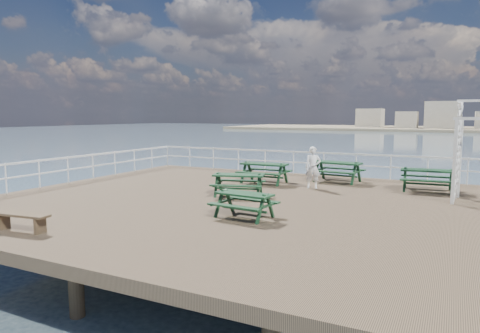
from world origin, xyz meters
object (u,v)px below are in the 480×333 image
Objects in this scene: picnic_table_b at (337,167)px; picnic_table_c at (428,175)px; picnic_table_d at (244,200)px; flat_bench_far at (21,218)px; picnic_table_a at (264,169)px; person at (313,167)px; picnic_table_e at (239,180)px.

picnic_table_b reaches higher than picnic_table_c.
flat_bench_far is (-4.20, -3.68, -0.17)m from picnic_table_d.
picnic_table_a is at bearing -140.86° from picnic_table_b.
person is at bearing 57.09° from flat_bench_far.
picnic_table_a reaches higher than picnic_table_d.
picnic_table_a is 0.97× the size of picnic_table_c.
picnic_table_c reaches higher than picnic_table_e.
flat_bench_far is (-8.46, -10.35, -0.26)m from picnic_table_c.
picnic_table_c reaches higher than picnic_table_d.
picnic_table_b is 1.23× the size of picnic_table_d.
picnic_table_d is at bearing -76.98° from picnic_table_e.
picnic_table_e is at bearing 125.31° from picnic_table_d.
picnic_table_d is at bearing -71.26° from picnic_table_a.
person is (1.86, 2.64, 0.25)m from picnic_table_e.
picnic_table_a is at bearing -175.12° from picnic_table_c.
flat_bench_far is at bearing -103.25° from picnic_table_a.
picnic_table_b is 2.06m from person.
flat_bench_far is 0.98× the size of person.
person reaches higher than picnic_table_d.
picnic_table_b is at bearing 90.13° from picnic_table_d.
picnic_table_e is 1.34× the size of flat_bench_far.
picnic_table_d is 5.58m from flat_bench_far.
picnic_table_c is 7.92m from picnic_table_d.
picnic_table_e reaches higher than flat_bench_far.
picnic_table_b reaches higher than picnic_table_e.
person is at bearing 92.83° from picnic_table_d.
picnic_table_a reaches higher than picnic_table_e.
picnic_table_c is 1.26× the size of flat_bench_far.
picnic_table_b is 5.18m from picnic_table_e.
picnic_table_e reaches higher than picnic_table_d.
picnic_table_c is (6.15, 0.93, -0.01)m from picnic_table_a.
picnic_table_d is 3.20m from picnic_table_e.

